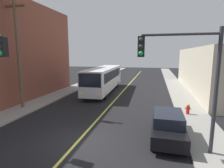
{
  "coord_description": "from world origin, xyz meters",
  "views": [
    {
      "loc": [
        4.17,
        -9.09,
        4.94
      ],
      "look_at": [
        0.0,
        8.32,
        2.0
      ],
      "focal_mm": 29.14,
      "sensor_mm": 36.0,
      "label": 1
    }
  ],
  "objects_px": {
    "utility_pole_near": "(18,44)",
    "fire_hydrant": "(188,109)",
    "traffic_signal_right_corner": "(182,68)",
    "city_bus": "(104,78)",
    "parked_car_black": "(168,125)"
  },
  "relations": [
    {
      "from": "utility_pole_near",
      "to": "fire_hydrant",
      "type": "bearing_deg",
      "value": 5.51
    },
    {
      "from": "traffic_signal_right_corner",
      "to": "fire_hydrant",
      "type": "distance_m",
      "value": 7.23
    },
    {
      "from": "city_bus",
      "to": "traffic_signal_right_corner",
      "type": "distance_m",
      "value": 16.05
    },
    {
      "from": "traffic_signal_right_corner",
      "to": "parked_car_black",
      "type": "bearing_deg",
      "value": 106.88
    },
    {
      "from": "traffic_signal_right_corner",
      "to": "fire_hydrant",
      "type": "height_order",
      "value": "traffic_signal_right_corner"
    },
    {
      "from": "parked_car_black",
      "to": "traffic_signal_right_corner",
      "type": "height_order",
      "value": "traffic_signal_right_corner"
    },
    {
      "from": "fire_hydrant",
      "to": "parked_car_black",
      "type": "bearing_deg",
      "value": -111.68
    },
    {
      "from": "parked_car_black",
      "to": "traffic_signal_right_corner",
      "type": "relative_size",
      "value": 0.74
    },
    {
      "from": "city_bus",
      "to": "parked_car_black",
      "type": "bearing_deg",
      "value": -59.17
    },
    {
      "from": "city_bus",
      "to": "utility_pole_near",
      "type": "xyz_separation_m",
      "value": [
        -5.18,
        -9.15,
        3.99
      ]
    },
    {
      "from": "utility_pole_near",
      "to": "city_bus",
      "type": "bearing_deg",
      "value": 60.5
    },
    {
      "from": "city_bus",
      "to": "utility_pole_near",
      "type": "height_order",
      "value": "utility_pole_near"
    },
    {
      "from": "parked_car_black",
      "to": "traffic_signal_right_corner",
      "type": "bearing_deg",
      "value": -73.12
    },
    {
      "from": "parked_car_black",
      "to": "fire_hydrant",
      "type": "height_order",
      "value": "parked_car_black"
    },
    {
      "from": "parked_car_black",
      "to": "traffic_signal_right_corner",
      "type": "xyz_separation_m",
      "value": [
        0.41,
        -1.37,
        3.46
      ]
    }
  ]
}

